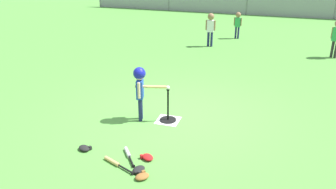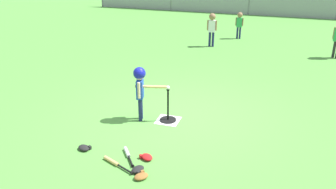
# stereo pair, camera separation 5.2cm
# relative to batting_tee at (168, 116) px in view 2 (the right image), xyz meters

# --- Properties ---
(ground_plane) EXTENTS (60.00, 60.00, 0.00)m
(ground_plane) POSITION_rel_batting_tee_xyz_m (0.18, 0.21, -0.10)
(ground_plane) COLOR #51933D
(home_plate) EXTENTS (0.44, 0.44, 0.01)m
(home_plate) POSITION_rel_batting_tee_xyz_m (-0.00, 0.00, -0.10)
(home_plate) COLOR white
(home_plate) RESTS_ON ground_plane
(batting_tee) EXTENTS (0.32, 0.32, 0.65)m
(batting_tee) POSITION_rel_batting_tee_xyz_m (0.00, 0.00, 0.00)
(batting_tee) COLOR black
(batting_tee) RESTS_ON ground_plane
(baseball_on_tee) EXTENTS (0.07, 0.07, 0.07)m
(baseball_on_tee) POSITION_rel_batting_tee_xyz_m (-0.00, 0.00, 0.59)
(baseball_on_tee) COLOR white
(baseball_on_tee) RESTS_ON batting_tee
(batter_child) EXTENTS (0.62, 0.30, 1.08)m
(batter_child) POSITION_rel_batting_tee_xyz_m (-0.51, -0.12, 0.67)
(batter_child) COLOR #191E4C
(batter_child) RESTS_ON ground_plane
(fielder_near_left) EXTENTS (0.33, 0.22, 1.12)m
(fielder_near_left) POSITION_rel_batting_tee_xyz_m (-0.33, 5.70, 0.62)
(fielder_near_left) COLOR #191E4C
(fielder_near_left) RESTS_ON ground_plane
(fielder_deep_center) EXTENTS (0.28, 0.19, 0.96)m
(fielder_deep_center) POSITION_rel_batting_tee_xyz_m (0.39, 7.09, 0.52)
(fielder_deep_center) COLOR #191E4C
(fielder_deep_center) RESTS_ON ground_plane
(spare_bat_silver) EXTENTS (0.38, 0.49, 0.06)m
(spare_bat_silver) POSITION_rel_batting_tee_xyz_m (-0.23, -1.41, -0.07)
(spare_bat_silver) COLOR silver
(spare_bat_silver) RESTS_ON ground_plane
(spare_bat_wood) EXTENTS (0.62, 0.32, 0.06)m
(spare_bat_wood) POSITION_rel_batting_tee_xyz_m (-0.33, -1.70, -0.07)
(spare_bat_wood) COLOR #DBB266
(spare_bat_wood) RESTS_ON ground_plane
(glove_by_plate) EXTENTS (0.26, 0.27, 0.07)m
(glove_by_plate) POSITION_rel_batting_tee_xyz_m (0.21, -1.90, -0.07)
(glove_by_plate) COLOR brown
(glove_by_plate) RESTS_ON ground_plane
(glove_near_bats) EXTENTS (0.27, 0.26, 0.07)m
(glove_near_bats) POSITION_rel_batting_tee_xyz_m (0.10, -1.40, -0.07)
(glove_near_bats) COLOR #B21919
(glove_near_bats) RESTS_ON ground_plane
(glove_tossed_aside) EXTENTS (0.27, 0.24, 0.07)m
(glove_tossed_aside) POSITION_rel_batting_tee_xyz_m (-1.00, -1.46, -0.07)
(glove_tossed_aside) COLOR black
(glove_tossed_aside) RESTS_ON ground_plane
(glove_outfield_drop) EXTENTS (0.22, 0.26, 0.07)m
(glove_outfield_drop) POSITION_rel_batting_tee_xyz_m (0.10, -1.76, -0.07)
(glove_outfield_drop) COLOR black
(glove_outfield_drop) RESTS_ON ground_plane
(outfield_fence) EXTENTS (16.06, 0.06, 1.15)m
(outfield_fence) POSITION_rel_batting_tee_xyz_m (0.18, 12.15, 0.51)
(outfield_fence) COLOR slate
(outfield_fence) RESTS_ON ground_plane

